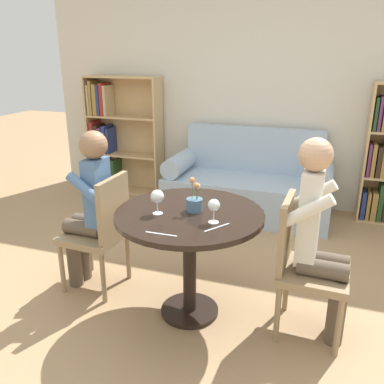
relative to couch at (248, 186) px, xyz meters
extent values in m
plane|color=tan|center=(0.00, -1.97, -0.31)|extent=(16.00, 16.00, 0.00)
cube|color=beige|center=(0.00, 0.42, 1.04)|extent=(5.20, 0.05, 2.70)
cylinder|color=black|center=(0.00, -1.97, 0.43)|extent=(0.96, 0.96, 0.03)
cylinder|color=black|center=(0.00, -1.97, 0.07)|extent=(0.09, 0.09, 0.69)
cylinder|color=black|center=(0.00, -1.97, -0.30)|extent=(0.40, 0.40, 0.03)
cube|color=#9EB2C6|center=(0.00, -0.05, -0.10)|extent=(1.77, 0.80, 0.42)
cube|color=#9EB2C6|center=(0.00, 0.27, 0.36)|extent=(1.55, 0.16, 0.50)
cylinder|color=#9EB2C6|center=(-0.78, -0.05, 0.22)|extent=(0.22, 0.72, 0.22)
cylinder|color=#9EB2C6|center=(0.78, -0.05, 0.22)|extent=(0.22, 0.72, 0.22)
cube|color=tan|center=(-1.64, 0.37, 0.41)|extent=(0.95, 0.02, 1.45)
cube|color=tan|center=(-2.10, 0.24, 0.41)|extent=(0.02, 0.28, 1.45)
cube|color=tan|center=(-1.17, 0.24, 0.41)|extent=(0.02, 0.28, 1.45)
cube|color=tan|center=(-1.64, 0.24, -0.30)|extent=(0.91, 0.28, 0.02)
cube|color=tan|center=(-1.64, 0.24, 0.18)|extent=(0.91, 0.28, 0.02)
cube|color=tan|center=(-1.64, 0.24, 0.65)|extent=(0.91, 0.28, 0.02)
cube|color=tan|center=(-1.64, 0.24, 1.13)|extent=(0.91, 0.28, 0.02)
cube|color=maroon|center=(-2.05, 0.23, -0.12)|extent=(0.05, 0.23, 0.33)
cube|color=#602D5B|center=(-2.00, 0.23, -0.11)|extent=(0.03, 0.23, 0.35)
cube|color=navy|center=(-1.95, 0.23, -0.10)|extent=(0.05, 0.23, 0.38)
cube|color=navy|center=(-1.89, 0.23, -0.12)|extent=(0.05, 0.23, 0.33)
cube|color=tan|center=(-1.83, 0.23, -0.11)|extent=(0.05, 0.23, 0.35)
cube|color=#234723|center=(-1.78, 0.23, -0.09)|extent=(0.04, 0.23, 0.39)
cube|color=maroon|center=(-2.05, 0.23, 0.38)|extent=(0.05, 0.23, 0.39)
cube|color=#332319|center=(-2.00, 0.23, 0.36)|extent=(0.05, 0.23, 0.35)
cube|color=#602D5B|center=(-1.94, 0.23, 0.35)|extent=(0.04, 0.23, 0.32)
cube|color=navy|center=(-1.88, 0.23, 0.36)|extent=(0.05, 0.23, 0.35)
cube|color=navy|center=(-1.83, 0.23, 0.35)|extent=(0.03, 0.23, 0.32)
cube|color=tan|center=(-2.06, 0.23, 0.85)|extent=(0.03, 0.23, 0.36)
cube|color=olive|center=(-2.03, 0.23, 0.87)|extent=(0.03, 0.23, 0.42)
cube|color=olive|center=(-1.97, 0.23, 0.85)|extent=(0.05, 0.23, 0.38)
cube|color=navy|center=(-1.92, 0.23, 0.85)|extent=(0.03, 0.23, 0.37)
cube|color=maroon|center=(-1.87, 0.23, 0.86)|extent=(0.04, 0.23, 0.39)
cube|color=tan|center=(-1.83, 0.23, 0.85)|extent=(0.03, 0.23, 0.36)
cube|color=tan|center=(1.17, 0.24, 0.41)|extent=(0.02, 0.28, 1.45)
cube|color=navy|center=(1.22, 0.23, -0.14)|extent=(0.04, 0.23, 0.30)
cube|color=olive|center=(1.27, 0.23, -0.14)|extent=(0.03, 0.23, 0.30)
cube|color=olive|center=(1.32, 0.23, -0.14)|extent=(0.05, 0.23, 0.31)
cube|color=#234723|center=(1.38, 0.23, -0.09)|extent=(0.05, 0.23, 0.41)
cube|color=#332319|center=(1.42, 0.23, -0.09)|extent=(0.03, 0.23, 0.41)
cube|color=#602D5B|center=(1.21, 0.23, 0.36)|extent=(0.03, 0.23, 0.34)
cube|color=olive|center=(1.25, 0.23, 0.36)|extent=(0.04, 0.23, 0.34)
cube|color=#332319|center=(1.31, 0.23, 0.35)|extent=(0.04, 0.23, 0.32)
cube|color=olive|center=(1.36, 0.23, 0.37)|extent=(0.05, 0.23, 0.37)
cube|color=#234723|center=(1.21, 0.23, 0.83)|extent=(0.03, 0.23, 0.33)
cube|color=#602D5B|center=(1.25, 0.23, 0.83)|extent=(0.03, 0.23, 0.34)
cube|color=olive|center=(1.29, 0.23, 0.82)|extent=(0.03, 0.23, 0.32)
cylinder|color=#937A56|center=(-0.97, -1.69, -0.11)|extent=(0.04, 0.04, 0.40)
cylinder|color=#937A56|center=(-0.98, -2.05, -0.11)|extent=(0.04, 0.04, 0.40)
cylinder|color=#937A56|center=(-0.61, -1.70, -0.11)|extent=(0.04, 0.04, 0.40)
cylinder|color=#937A56|center=(-0.63, -2.06, -0.11)|extent=(0.04, 0.04, 0.40)
cube|color=#937A56|center=(-0.80, -1.88, 0.11)|extent=(0.43, 0.43, 0.05)
cube|color=#937A56|center=(-0.61, -1.88, 0.36)|extent=(0.05, 0.38, 0.45)
cylinder|color=#937A56|center=(0.97, -2.10, -0.11)|extent=(0.04, 0.04, 0.40)
cylinder|color=#937A56|center=(0.98, -1.74, -0.11)|extent=(0.04, 0.04, 0.40)
cylinder|color=#937A56|center=(0.61, -2.08, -0.11)|extent=(0.04, 0.04, 0.40)
cylinder|color=#937A56|center=(0.63, -1.73, -0.11)|extent=(0.04, 0.04, 0.40)
cube|color=#937A56|center=(0.80, -1.91, 0.11)|extent=(0.44, 0.44, 0.05)
cube|color=#937A56|center=(0.61, -1.90, 0.36)|extent=(0.05, 0.38, 0.45)
cylinder|color=brown|center=(-0.96, -1.81, -0.09)|extent=(0.11, 0.11, 0.45)
cylinder|color=brown|center=(-0.96, -1.92, -0.09)|extent=(0.11, 0.11, 0.45)
cylinder|color=brown|center=(-0.85, -1.82, 0.19)|extent=(0.30, 0.12, 0.11)
cylinder|color=brown|center=(-0.85, -1.93, 0.19)|extent=(0.30, 0.12, 0.11)
cube|color=#4C709E|center=(-0.74, -1.88, 0.45)|extent=(0.13, 0.20, 0.52)
cylinder|color=#4C709E|center=(-0.73, -1.74, 0.53)|extent=(0.29, 0.08, 0.23)
cylinder|color=#4C709E|center=(-0.74, -2.01, 0.53)|extent=(0.29, 0.08, 0.23)
sphere|color=#936B4C|center=(-0.74, -1.88, 0.81)|extent=(0.20, 0.20, 0.20)
cylinder|color=brown|center=(0.96, -1.97, -0.09)|extent=(0.11, 0.11, 0.45)
cylinder|color=brown|center=(0.96, -1.86, -0.09)|extent=(0.11, 0.11, 0.45)
cylinder|color=brown|center=(0.85, -1.97, 0.19)|extent=(0.30, 0.12, 0.11)
cylinder|color=brown|center=(0.85, -1.86, 0.19)|extent=(0.30, 0.12, 0.11)
cube|color=silver|center=(0.74, -1.91, 0.48)|extent=(0.13, 0.20, 0.58)
cylinder|color=silver|center=(0.73, -2.05, 0.58)|extent=(0.29, 0.08, 0.23)
cylinder|color=silver|center=(0.74, -1.78, 0.58)|extent=(0.29, 0.08, 0.23)
sphere|color=tan|center=(0.74, -1.91, 0.87)|extent=(0.20, 0.20, 0.20)
cylinder|color=white|center=(-0.18, -2.06, 0.45)|extent=(0.06, 0.06, 0.00)
cylinder|color=white|center=(-0.18, -2.06, 0.49)|extent=(0.01, 0.01, 0.08)
sphere|color=white|center=(-0.18, -2.06, 0.56)|extent=(0.09, 0.09, 0.09)
cylinder|color=white|center=(0.19, -2.08, 0.45)|extent=(0.06, 0.06, 0.00)
cylinder|color=white|center=(0.19, -2.08, 0.49)|extent=(0.01, 0.01, 0.08)
sphere|color=white|center=(0.19, -2.08, 0.56)|extent=(0.07, 0.07, 0.07)
sphere|color=maroon|center=(0.19, -2.08, 0.55)|extent=(0.05, 0.05, 0.05)
cylinder|color=slate|center=(0.02, -1.94, 0.49)|extent=(0.11, 0.11, 0.08)
cylinder|color=#4C7A42|center=(0.04, -1.94, 0.57)|extent=(0.01, 0.01, 0.09)
sphere|color=silver|center=(0.04, -1.94, 0.62)|extent=(0.04, 0.04, 0.04)
cylinder|color=#4C7A42|center=(0.04, -1.96, 0.58)|extent=(0.01, 0.00, 0.10)
sphere|color=#E07F4C|center=(0.04, -1.96, 0.63)|extent=(0.04, 0.04, 0.04)
cylinder|color=#4C7A42|center=(0.01, -1.95, 0.59)|extent=(0.01, 0.00, 0.13)
sphere|color=#E07F4C|center=(0.01, -1.95, 0.66)|extent=(0.04, 0.04, 0.04)
cube|color=silver|center=(-0.04, -2.34, 0.45)|extent=(0.19, 0.01, 0.00)
cube|color=silver|center=(0.23, -2.15, 0.45)|extent=(0.11, 0.16, 0.00)
camera|label=1|loc=(0.80, -4.26, 1.43)|focal=38.00mm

